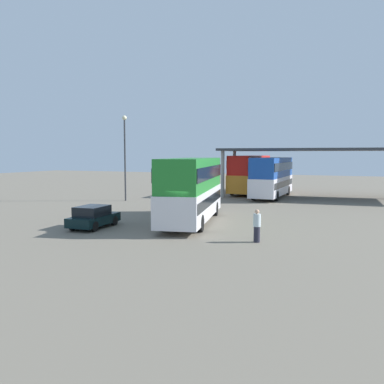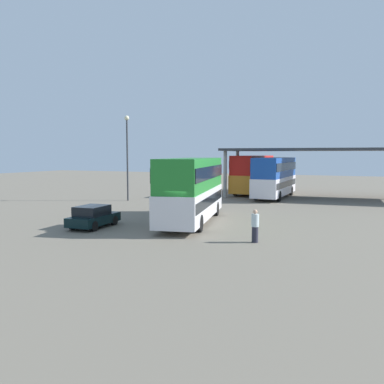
# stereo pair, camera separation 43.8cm
# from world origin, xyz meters

# --- Properties ---
(ground_plane) EXTENTS (140.00, 140.00, 0.00)m
(ground_plane) POSITION_xyz_m (0.00, 0.00, 0.00)
(ground_plane) COLOR #70685A
(double_decker_main) EXTENTS (4.58, 10.68, 4.20)m
(double_decker_main) POSITION_xyz_m (-0.58, 3.84, 2.30)
(double_decker_main) COLOR silver
(double_decker_main) RESTS_ON ground_plane
(parked_hatchback) EXTENTS (1.87, 3.70, 1.35)m
(parked_hatchback) POSITION_xyz_m (-5.31, -0.38, 0.67)
(parked_hatchback) COLOR black
(parked_hatchback) RESTS_ON ground_plane
(double_decker_near_canopy) EXTENTS (2.59, 10.53, 4.32)m
(double_decker_near_canopy) POSITION_xyz_m (-2.32, 25.07, 2.36)
(double_decker_near_canopy) COLOR orange
(double_decker_near_canopy) RESTS_ON ground_plane
(double_decker_mid_row) EXTENTS (2.53, 10.09, 4.12)m
(double_decker_mid_row) POSITION_xyz_m (1.04, 21.21, 2.26)
(double_decker_mid_row) COLOR silver
(double_decker_mid_row) RESTS_ON ground_plane
(depot_canopy) EXTENTS (23.06, 8.72, 5.07)m
(depot_canopy) POSITION_xyz_m (6.68, 23.12, 4.80)
(depot_canopy) COLOR #33353A
(depot_canopy) RESTS_ON ground_plane
(lamppost_tall) EXTENTS (0.44, 0.44, 8.12)m
(lamppost_tall) POSITION_xyz_m (-11.37, 12.87, 5.09)
(lamppost_tall) COLOR #33353A
(lamppost_tall) RESTS_ON ground_plane
(pedestrian_waiting) EXTENTS (0.38, 0.38, 1.68)m
(pedestrian_waiting) POSITION_xyz_m (4.84, -0.52, 0.84)
(pedestrian_waiting) COLOR #262633
(pedestrian_waiting) RESTS_ON ground_plane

